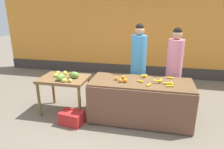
# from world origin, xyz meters

# --- Properties ---
(ground_plane) EXTENTS (24.00, 24.00, 0.00)m
(ground_plane) POSITION_xyz_m (0.00, 0.00, 0.00)
(ground_plane) COLOR #756B5B
(market_wall_back) EXTENTS (9.49, 0.23, 3.58)m
(market_wall_back) POSITION_xyz_m (0.00, 2.98, 1.76)
(market_wall_back) COLOR orange
(market_wall_back) RESTS_ON ground
(fruit_stall_counter) EXTENTS (2.00, 0.85, 0.83)m
(fruit_stall_counter) POSITION_xyz_m (0.36, -0.01, 0.42)
(fruit_stall_counter) COLOR brown
(fruit_stall_counter) RESTS_ON ground
(side_table_wooden) EXTENTS (1.00, 0.72, 0.79)m
(side_table_wooden) POSITION_xyz_m (-1.27, 0.00, 0.69)
(side_table_wooden) COLOR brown
(side_table_wooden) RESTS_ON ground
(banana_bunch_pile) EXTENTS (0.71, 0.62, 0.07)m
(banana_bunch_pile) POSITION_xyz_m (0.66, 0.03, 0.86)
(banana_bunch_pile) COLOR gold
(banana_bunch_pile) RESTS_ON fruit_stall_counter
(orange_pile) EXTENTS (0.27, 0.27, 0.08)m
(orange_pile) POSITION_xyz_m (0.00, -0.07, 0.87)
(orange_pile) COLOR orange
(orange_pile) RESTS_ON fruit_stall_counter
(mango_papaya_pile) EXTENTS (0.62, 0.57, 0.14)m
(mango_papaya_pile) POSITION_xyz_m (-1.18, -0.06, 0.86)
(mango_papaya_pile) COLOR #DFCA44
(mango_papaya_pile) RESTS_ON side_table_wooden
(vendor_woman_blue_shirt) EXTENTS (0.34, 0.34, 1.90)m
(vendor_woman_blue_shirt) POSITION_xyz_m (0.24, 0.66, 0.96)
(vendor_woman_blue_shirt) COLOR #33333D
(vendor_woman_blue_shirt) RESTS_ON ground
(vendor_woman_pink_shirt) EXTENTS (0.34, 0.34, 1.83)m
(vendor_woman_pink_shirt) POSITION_xyz_m (1.02, 0.68, 0.92)
(vendor_woman_pink_shirt) COLOR #33333D
(vendor_woman_pink_shirt) RESTS_ON ground
(produce_crate) EXTENTS (0.48, 0.39, 0.26)m
(produce_crate) POSITION_xyz_m (-0.94, -0.47, 0.13)
(produce_crate) COLOR red
(produce_crate) RESTS_ON ground
(produce_sack) EXTENTS (0.31, 0.37, 0.46)m
(produce_sack) POSITION_xyz_m (-0.52, 0.82, 0.23)
(produce_sack) COLOR maroon
(produce_sack) RESTS_ON ground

